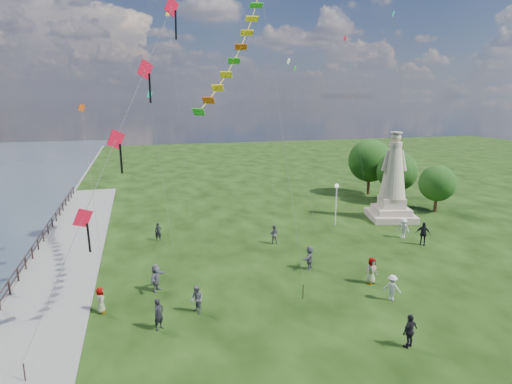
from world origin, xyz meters
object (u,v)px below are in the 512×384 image
object	(u,v)px
person_2	(392,288)
lamppost	(336,196)
person_7	(274,234)
statue	(393,187)
person_4	(371,271)
person_11	(309,258)
person_3	(410,331)
person_1	(197,300)
person_6	(158,232)
person_0	(159,314)
person_5	(156,278)
person_9	(423,234)
person_8	(403,228)
person_10	(100,300)

from	to	relation	value
person_2	lamppost	bearing A→B (deg)	-58.84
lamppost	person_7	size ratio (longest dim) A/B	2.49
statue	person_4	distance (m)	16.10
person_2	person_11	xyz separation A→B (m)	(-2.89, 5.60, 0.06)
person_3	person_7	bearing A→B (deg)	-103.56
person_1	person_6	xyz separation A→B (m)	(-1.43, 13.00, -0.04)
person_4	person_2	bearing A→B (deg)	-102.29
person_7	person_1	bearing A→B (deg)	76.81
lamppost	person_0	bearing A→B (deg)	-139.55
person_1	person_4	distance (m)	11.29
person_1	person_7	size ratio (longest dim) A/B	1.01
person_3	person_2	bearing A→B (deg)	-132.98
person_3	person_5	size ratio (longest dim) A/B	0.98
person_1	person_5	world-z (taller)	person_5
statue	person_7	distance (m)	13.94
person_0	person_2	bearing A→B (deg)	-44.56
person_0	person_11	bearing A→B (deg)	-16.38
person_9	person_3	bearing A→B (deg)	-86.21
person_0	person_7	world-z (taller)	person_0
person_0	person_3	size ratio (longest dim) A/B	0.99
person_4	lamppost	bearing A→B (deg)	62.46
person_5	person_8	world-z (taller)	person_5
person_2	person_5	xyz separation A→B (m)	(-13.26, 4.90, 0.09)
statue	person_10	xyz separation A→B (m)	(-25.94, -12.13, -2.46)
statue	person_6	bearing A→B (deg)	-164.24
person_1	person_9	bearing A→B (deg)	84.48
person_1	person_7	bearing A→B (deg)	118.54
person_2	person_3	bearing A→B (deg)	110.97
person_0	person_9	world-z (taller)	person_9
person_0	person_5	size ratio (longest dim) A/B	0.97
statue	person_6	distance (m)	22.39
person_4	person_9	xyz separation A→B (m)	(7.80, 5.41, 0.08)
person_9	person_10	distance (m)	24.64
person_5	person_6	bearing A→B (deg)	25.97
person_9	person_11	xyz separation A→B (m)	(-10.70, -2.17, -0.11)
person_10	person_11	size ratio (longest dim) A/B	0.88
person_8	person_4	bearing A→B (deg)	-75.42
person_6	person_3	bearing A→B (deg)	-52.77
person_0	person_10	size ratio (longest dim) A/B	1.15
lamppost	person_11	size ratio (longest dim) A/B	2.35
statue	person_7	world-z (taller)	statue
person_3	person_5	xyz separation A→B (m)	(-11.32, 9.41, 0.02)
person_4	person_7	size ratio (longest dim) A/B	1.10
person_6	person_8	world-z (taller)	person_8
person_6	person_9	distance (m)	21.55
lamppost	person_9	bearing A→B (deg)	-57.13
person_0	person_8	size ratio (longest dim) A/B	0.99
person_10	person_0	bearing A→B (deg)	-145.23
statue	person_0	distance (m)	27.37
person_0	person_10	world-z (taller)	person_0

